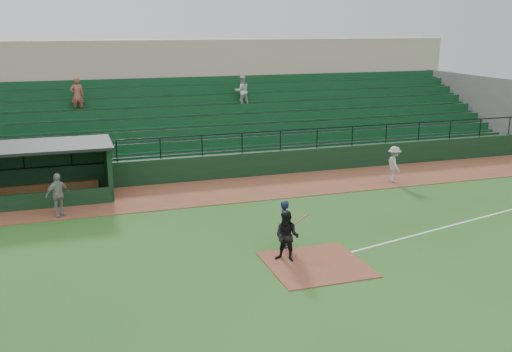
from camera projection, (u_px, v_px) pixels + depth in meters
name	position (u px, v px, depth m)	size (l,w,h in m)	color
ground	(304.00, 253.00, 19.13)	(90.00, 90.00, 0.00)	#26541B
warning_track	(235.00, 190.00, 26.48)	(40.00, 4.00, 0.03)	brown
home_plate_dirt	(316.00, 264.00, 18.21)	(3.00, 3.00, 0.03)	brown
foul_line	(481.00, 218.00, 22.66)	(18.00, 0.09, 0.01)	white
stadium_structure	(194.00, 114.00, 33.68)	(38.00, 13.08, 6.40)	black
dugout	(4.00, 170.00, 24.62)	(8.90, 3.20, 2.42)	black
batter_at_plate	(285.00, 224.00, 19.45)	(1.01, 0.68, 1.65)	black
umpire	(287.00, 237.00, 18.29)	(0.80, 0.63, 1.66)	black
runner	(394.00, 164.00, 27.56)	(1.11, 0.64, 1.72)	#A39E98
dugout_player_a	(58.00, 195.00, 22.58)	(1.01, 0.42, 1.72)	gray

